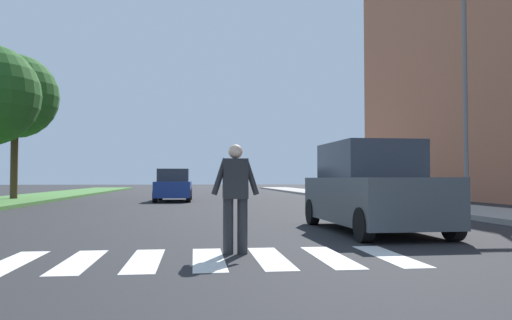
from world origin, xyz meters
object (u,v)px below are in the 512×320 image
Objects in this scene: pedestrian_performer at (235,193)px; tree_distant at (15,97)px; street_lamp_right at (462,72)px; suv_crossing at (371,189)px; sedan_midblock at (174,186)px.

tree_distant is at bearing 116.46° from pedestrian_performer.
street_lamp_right is 4.44× the size of pedestrian_performer.
tree_distant reaches higher than pedestrian_performer.
street_lamp_right is 11.67m from pedestrian_performer.
suv_crossing is (-4.71, -4.62, -3.66)m from street_lamp_right.
sedan_midblock is at bearing 95.05° from pedestrian_performer.
street_lamp_right reaches higher than pedestrian_performer.
sedan_midblock is (-1.67, 18.89, -0.17)m from pedestrian_performer.
street_lamp_right is at bearing 44.03° from pedestrian_performer.
pedestrian_performer is at bearing -135.97° from street_lamp_right.
suv_crossing reaches higher than pedestrian_performer.
tree_distant is at bearing 146.31° from street_lamp_right.
tree_distant is at bearing 128.29° from suv_crossing.
suv_crossing reaches higher than sedan_midblock.
pedestrian_performer reaches higher than sedan_midblock.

